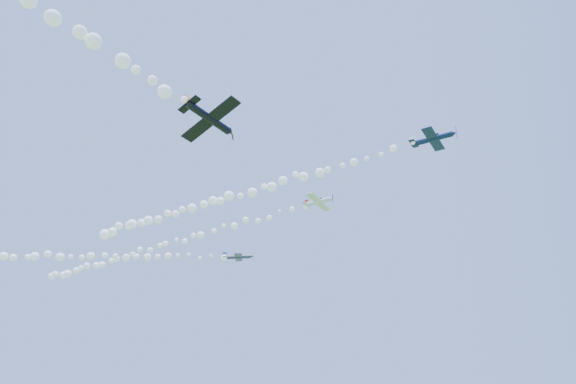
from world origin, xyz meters
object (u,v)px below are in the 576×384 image
(plane_navy, at_px, (433,139))
(plane_black, at_px, (210,119))
(plane_white, at_px, (318,202))
(plane_grey, at_px, (238,257))

(plane_navy, bearing_deg, plane_black, -119.48)
(plane_white, bearing_deg, plane_navy, -17.58)
(plane_white, distance_m, plane_navy, 25.26)
(plane_grey, relative_size, plane_black, 0.92)
(plane_navy, distance_m, plane_black, 35.15)
(plane_grey, bearing_deg, plane_navy, -50.73)
(plane_grey, height_order, plane_black, plane_grey)
(plane_grey, bearing_deg, plane_black, -90.52)
(plane_white, bearing_deg, plane_black, -77.11)
(plane_white, height_order, plane_black, plane_white)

